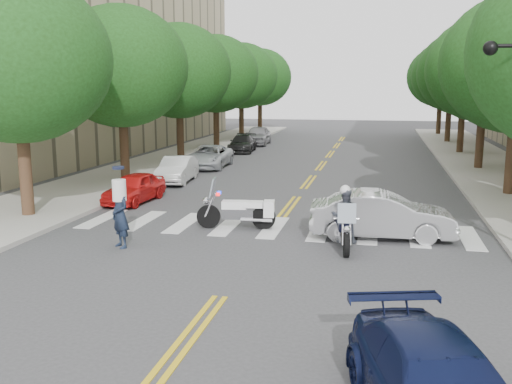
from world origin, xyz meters
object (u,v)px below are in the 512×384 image
(officer_standing, at_px, (120,215))
(convertible, at_px, (382,215))
(motorcycle_police, at_px, (344,220))
(motorcycle_parked, at_px, (243,211))

(officer_standing, distance_m, convertible, 7.89)
(motorcycle_police, relative_size, convertible, 0.52)
(motorcycle_parked, relative_size, officer_standing, 1.36)
(officer_standing, height_order, convertible, officer_standing)
(motorcycle_police, distance_m, motorcycle_parked, 3.77)
(motorcycle_police, bearing_deg, officer_standing, 3.49)
(motorcycle_parked, bearing_deg, convertible, -101.20)
(motorcycle_police, height_order, officer_standing, officer_standing)
(officer_standing, relative_size, convertible, 0.44)
(motorcycle_police, relative_size, officer_standing, 1.19)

